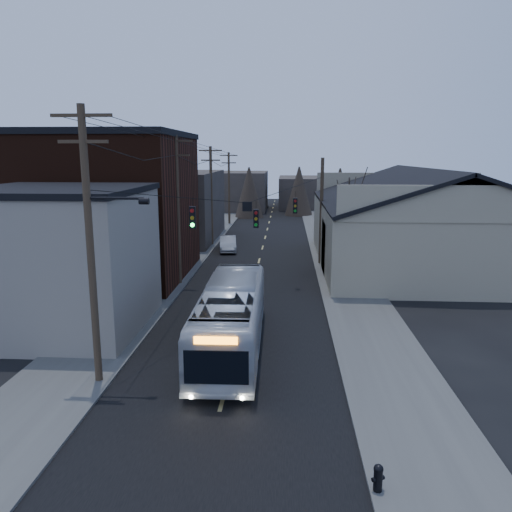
{
  "coord_description": "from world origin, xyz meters",
  "views": [
    {
      "loc": [
        2.23,
        -14.7,
        8.76
      ],
      "look_at": [
        0.51,
        13.4,
        3.0
      ],
      "focal_mm": 35.0,
      "sensor_mm": 36.0,
      "label": 1
    }
  ],
  "objects": [
    {
      "name": "parked_car",
      "position": [
        -3.09,
        30.08,
        0.69
      ],
      "size": [
        1.98,
        4.32,
        1.37
      ],
      "primitive_type": "imported",
      "rotation": [
        0.0,
        0.0,
        0.13
      ],
      "color": "#96999D",
      "rests_on": "ground"
    },
    {
      "name": "building_brick",
      "position": [
        -10.0,
        20.0,
        5.0
      ],
      "size": [
        10.0,
        12.0,
        10.0
      ],
      "primitive_type": "cube",
      "color": "black",
      "rests_on": "ground"
    },
    {
      "name": "building_left_far",
      "position": [
        -9.5,
        36.0,
        3.5
      ],
      "size": [
        9.0,
        14.0,
        7.0
      ],
      "primitive_type": "cube",
      "color": "#362F2B",
      "rests_on": "ground"
    },
    {
      "name": "building_far_left",
      "position": [
        -6.0,
        65.0,
        3.0
      ],
      "size": [
        10.0,
        12.0,
        6.0
      ],
      "primitive_type": "cube",
      "color": "#362F2B",
      "rests_on": "ground"
    },
    {
      "name": "bus",
      "position": [
        -0.19,
        6.61,
        1.54
      ],
      "size": [
        2.76,
        11.12,
        3.09
      ],
      "primitive_type": "imported",
      "rotation": [
        0.0,
        0.0,
        3.16
      ],
      "color": "silver",
      "rests_on": "ground"
    },
    {
      "name": "building_far_right",
      "position": [
        7.0,
        70.0,
        2.5
      ],
      "size": [
        12.0,
        14.0,
        5.0
      ],
      "primitive_type": "cube",
      "color": "#362F2B",
      "rests_on": "ground"
    },
    {
      "name": "sidewalk_left",
      "position": [
        -6.5,
        30.0,
        0.06
      ],
      "size": [
        4.0,
        110.0,
        0.12
      ],
      "primitive_type": "cube",
      "color": "#474744",
      "rests_on": "ground"
    },
    {
      "name": "sidewalk_right",
      "position": [
        6.5,
        30.0,
        0.06
      ],
      "size": [
        4.0,
        110.0,
        0.12
      ],
      "primitive_type": "cube",
      "color": "#474744",
      "rests_on": "ground"
    },
    {
      "name": "road_surface",
      "position": [
        0.0,
        30.0,
        0.01
      ],
      "size": [
        9.0,
        110.0,
        0.02
      ],
      "primitive_type": "cube",
      "color": "black",
      "rests_on": "ground"
    },
    {
      "name": "ground",
      "position": [
        0.0,
        0.0,
        0.0
      ],
      "size": [
        160.0,
        160.0,
        0.0
      ],
      "primitive_type": "plane",
      "color": "black",
      "rests_on": "ground"
    },
    {
      "name": "fire_hydrant",
      "position": [
        4.7,
        -2.97,
        0.52
      ],
      "size": [
        0.37,
        0.26,
        0.76
      ],
      "rotation": [
        0.0,
        0.0,
        0.42
      ],
      "color": "black",
      "rests_on": "sidewalk_right"
    },
    {
      "name": "bare_tree",
      "position": [
        6.5,
        20.0,
        3.6
      ],
      "size": [
        0.4,
        0.4,
        7.2
      ],
      "primitive_type": "cone",
      "color": "black",
      "rests_on": "ground"
    },
    {
      "name": "utility_lines",
      "position": [
        -3.11,
        24.14,
        4.95
      ],
      "size": [
        11.24,
        45.28,
        10.5
      ],
      "color": "#382B1E",
      "rests_on": "ground"
    },
    {
      "name": "warehouse",
      "position": [
        13.0,
        25.0,
        2.7
      ],
      "size": [
        16.16,
        20.6,
        7.73
      ],
      "color": "gray",
      "rests_on": "ground"
    },
    {
      "name": "building_clapboard",
      "position": [
        -9.0,
        9.0,
        3.5
      ],
      "size": [
        8.0,
        8.0,
        7.0
      ],
      "primitive_type": "cube",
      "color": "gray",
      "rests_on": "ground"
    }
  ]
}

